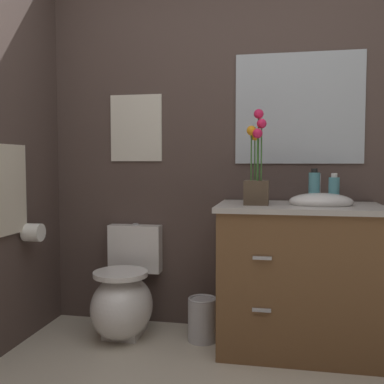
# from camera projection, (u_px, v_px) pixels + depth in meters

# --- Properties ---
(wall_back) EXTENTS (4.11, 0.05, 2.50)m
(wall_back) POSITION_uv_depth(u_px,v_px,m) (276.00, 140.00, 2.92)
(wall_back) COLOR #4C3D38
(wall_back) RESTS_ON ground_plane
(toilet) EXTENTS (0.38, 0.59, 0.69)m
(toilet) POSITION_uv_depth(u_px,v_px,m) (124.00, 298.00, 2.87)
(toilet) COLOR white
(toilet) RESTS_ON ground_plane
(vanity_cabinet) EXTENTS (0.94, 0.56, 1.04)m
(vanity_cabinet) POSITION_uv_depth(u_px,v_px,m) (299.00, 276.00, 2.63)
(vanity_cabinet) COLOR brown
(vanity_cabinet) RESTS_ON ground_plane
(flower_vase) EXTENTS (0.14, 0.14, 0.55)m
(flower_vase) POSITION_uv_depth(u_px,v_px,m) (257.00, 176.00, 2.59)
(flower_vase) COLOR #4C3D2D
(flower_vase) RESTS_ON vanity_cabinet
(soap_bottle) EXTENTS (0.06, 0.06, 0.18)m
(soap_bottle) POSITION_uv_depth(u_px,v_px,m) (334.00, 190.00, 2.59)
(soap_bottle) COLOR teal
(soap_bottle) RESTS_ON vanity_cabinet
(lotion_bottle) EXTENTS (0.06, 0.06, 0.21)m
(lotion_bottle) POSITION_uv_depth(u_px,v_px,m) (314.00, 188.00, 2.62)
(lotion_bottle) COLOR teal
(lotion_bottle) RESTS_ON vanity_cabinet
(trash_bin) EXTENTS (0.18, 0.18, 0.27)m
(trash_bin) POSITION_uv_depth(u_px,v_px,m) (202.00, 319.00, 2.79)
(trash_bin) COLOR #B7B7BC
(trash_bin) RESTS_ON ground_plane
(wall_poster) EXTENTS (0.36, 0.01, 0.45)m
(wall_poster) POSITION_uv_depth(u_px,v_px,m) (136.00, 128.00, 3.06)
(wall_poster) COLOR silver
(wall_mirror) EXTENTS (0.80, 0.01, 0.70)m
(wall_mirror) POSITION_uv_depth(u_px,v_px,m) (299.00, 108.00, 2.85)
(wall_mirror) COLOR #B2BCC6
(hanging_towel) EXTENTS (0.03, 0.28, 0.52)m
(hanging_towel) POSITION_uv_depth(u_px,v_px,m) (10.00, 189.00, 2.60)
(hanging_towel) COLOR beige
(toilet_paper_roll) EXTENTS (0.11, 0.11, 0.11)m
(toilet_paper_roll) POSITION_uv_depth(u_px,v_px,m) (33.00, 232.00, 2.75)
(toilet_paper_roll) COLOR white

